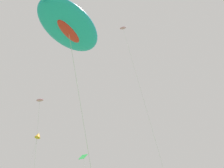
{
  "coord_description": "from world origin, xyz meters",
  "views": [
    {
      "loc": [
        -10.89,
        3.59,
        1.5
      ],
      "look_at": [
        -2.67,
        12.58,
        8.95
      ],
      "focal_mm": 35.79,
      "sensor_mm": 36.0,
      "label": 1
    }
  ],
  "objects": [
    {
      "name": "small_kite_bird_shape",
      "position": [
        -1.71,
        25.76,
        12.91
      ],
      "size": [
        2.55,
        2.24,
        13.23
      ],
      "rotation": [
        0.0,
        0.0,
        2.06
      ],
      "color": "pink",
      "rests_on": "ground"
    },
    {
      "name": "small_kite_stunt_black",
      "position": [
        9.72,
        32.71,
        9.7
      ],
      "size": [
        1.09,
        4.43,
        10.37
      ],
      "rotation": [
        0.0,
        0.0,
        -2.93
      ],
      "color": "green",
      "rests_on": "ground"
    },
    {
      "name": "big_show_kite",
      "position": [
        -5.4,
        14.44,
        13.72
      ],
      "size": [
        12.07,
        6.57,
        14.26
      ],
      "rotation": [
        0.0,
        0.0,
        0.4
      ],
      "color": "#1E8CBF",
      "rests_on": "ground"
    },
    {
      "name": "small_kite_tiny_distant",
      "position": [
        4.21,
        17.82,
        21.81
      ],
      "size": [
        3.44,
        3.32,
        22.75
      ],
      "rotation": [
        0.0,
        0.0,
        2.08
      ],
      "color": "pink",
      "rests_on": "ground"
    },
    {
      "name": "small_kite_streamer_purple",
      "position": [
        -0.9,
        26.43,
        9.34
      ],
      "size": [
        1.9,
        1.58,
        9.74
      ],
      "rotation": [
        0.0,
        0.0,
        2.02
      ],
      "color": "orange",
      "rests_on": "ground"
    }
  ]
}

